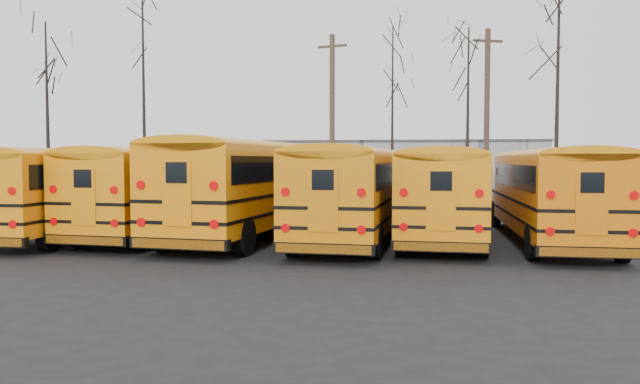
% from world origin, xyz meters
% --- Properties ---
extents(ground, '(120.00, 120.00, 0.00)m').
position_xyz_m(ground, '(0.00, 0.00, 0.00)').
color(ground, black).
rests_on(ground, ground).
extents(fence, '(40.00, 0.04, 2.00)m').
position_xyz_m(fence, '(0.00, 12.00, 1.00)').
color(fence, gray).
rests_on(fence, ground).
extents(distant_building, '(22.00, 8.00, 4.00)m').
position_xyz_m(distant_building, '(2.00, 32.00, 2.00)').
color(distant_building, '#AFAFAA').
rests_on(distant_building, ground).
extents(bus_a, '(2.60, 11.12, 3.11)m').
position_xyz_m(bus_a, '(-8.01, 2.82, 1.82)').
color(bus_a, black).
rests_on(bus_a, ground).
extents(bus_b, '(3.60, 11.36, 3.13)m').
position_xyz_m(bus_b, '(-4.92, 3.55, 1.83)').
color(bus_b, black).
rests_on(bus_b, ground).
extents(bus_c, '(4.04, 12.35, 3.40)m').
position_xyz_m(bus_c, '(-1.86, 3.36, 1.99)').
color(bus_c, black).
rests_on(bus_c, ground).
extents(bus_d, '(3.26, 11.42, 3.16)m').
position_xyz_m(bus_d, '(1.71, 2.95, 1.85)').
color(bus_d, black).
rests_on(bus_d, ground).
extents(bus_e, '(3.16, 11.18, 3.09)m').
position_xyz_m(bus_e, '(4.61, 3.72, 1.81)').
color(bus_e, black).
rests_on(bus_e, ground).
extents(bus_f, '(2.64, 11.07, 3.09)m').
position_xyz_m(bus_f, '(7.93, 3.32, 1.81)').
color(bus_f, black).
rests_on(bus_f, ground).
extents(utility_pole_left, '(1.67, 0.57, 9.55)m').
position_xyz_m(utility_pole_left, '(-0.93, 16.92, 4.91)').
color(utility_pole_left, '#4B3B2A').
rests_on(utility_pole_left, ground).
extents(utility_pole_right, '(1.73, 0.77, 10.14)m').
position_xyz_m(utility_pole_right, '(7.68, 19.67, 5.21)').
color(utility_pole_right, '#483429').
rests_on(utility_pole_right, ground).
extents(tree_0, '(0.26, 0.26, 10.58)m').
position_xyz_m(tree_0, '(-17.36, 15.89, 5.29)').
color(tree_0, black).
rests_on(tree_0, ground).
extents(tree_1, '(0.26, 0.26, 12.71)m').
position_xyz_m(tree_1, '(-11.08, 15.05, 6.35)').
color(tree_1, black).
rests_on(tree_1, ground).
extents(tree_2, '(0.26, 0.26, 9.37)m').
position_xyz_m(tree_2, '(2.48, 14.43, 4.68)').
color(tree_2, black).
rests_on(tree_2, ground).
extents(tree_3, '(0.26, 0.26, 9.89)m').
position_xyz_m(tree_3, '(6.45, 17.68, 4.95)').
color(tree_3, black).
rests_on(tree_3, ground).
extents(tree_4, '(0.26, 0.26, 11.98)m').
position_xyz_m(tree_4, '(10.54, 14.96, 5.99)').
color(tree_4, black).
rests_on(tree_4, ground).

